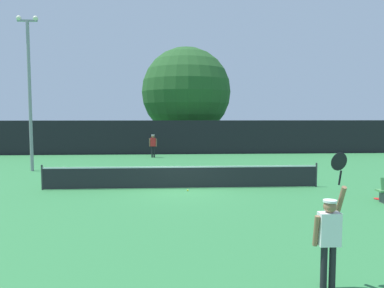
# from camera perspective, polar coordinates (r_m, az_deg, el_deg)

# --- Properties ---
(ground_plane) EXTENTS (120.00, 120.00, 0.00)m
(ground_plane) POSITION_cam_1_polar(r_m,az_deg,el_deg) (16.13, -1.53, -6.85)
(ground_plane) COLOR #2D723D
(tennis_net) EXTENTS (11.97, 0.08, 1.07)m
(tennis_net) POSITION_cam_1_polar(r_m,az_deg,el_deg) (16.04, -1.54, -5.05)
(tennis_net) COLOR #232328
(tennis_net) RESTS_ON ground
(perimeter_fence) EXTENTS (37.42, 0.12, 2.75)m
(perimeter_fence) POSITION_cam_1_polar(r_m,az_deg,el_deg) (30.07, -2.38, 1.05)
(perimeter_fence) COLOR black
(perimeter_fence) RESTS_ON ground
(player_serving) EXTENTS (0.68, 0.39, 2.49)m
(player_serving) POSITION_cam_1_polar(r_m,az_deg,el_deg) (7.27, 20.48, -12.38)
(player_serving) COLOR white
(player_serving) RESTS_ON ground
(player_receiving) EXTENTS (0.57, 0.25, 1.71)m
(player_receiving) POSITION_cam_1_polar(r_m,az_deg,el_deg) (27.77, -6.04, 0.07)
(player_receiving) COLOR red
(player_receiving) RESTS_ON ground
(tennis_ball) EXTENTS (0.07, 0.07, 0.07)m
(tennis_ball) POSITION_cam_1_polar(r_m,az_deg,el_deg) (15.51, -0.67, -7.18)
(tennis_ball) COLOR #CCE033
(tennis_ball) RESTS_ON ground
(spare_racket) EXTENTS (0.28, 0.52, 0.04)m
(spare_racket) POSITION_cam_1_polar(r_m,az_deg,el_deg) (15.69, 26.87, -7.58)
(spare_racket) COLOR black
(spare_racket) RESTS_ON ground
(light_pole) EXTENTS (1.18, 0.28, 8.66)m
(light_pole) POSITION_cam_1_polar(r_m,az_deg,el_deg) (22.81, -23.84, 8.45)
(light_pole) COLOR gray
(light_pole) RESTS_ON ground
(large_tree) EXTENTS (8.39, 8.39, 9.56)m
(large_tree) POSITION_cam_1_polar(r_m,az_deg,el_deg) (35.25, -0.89, 8.03)
(large_tree) COLOR brown
(large_tree) RESTS_ON ground
(parked_car_near) EXTENTS (2.17, 4.32, 1.69)m
(parked_car_near) POSITION_cam_1_polar(r_m,az_deg,el_deg) (38.09, 0.83, 0.87)
(parked_car_near) COLOR #B7B7BC
(parked_car_near) RESTS_ON ground
(parked_car_mid) EXTENTS (2.49, 4.43, 1.69)m
(parked_car_mid) POSITION_cam_1_polar(r_m,az_deg,el_deg) (39.96, 12.22, 0.93)
(parked_car_mid) COLOR navy
(parked_car_mid) RESTS_ON ground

